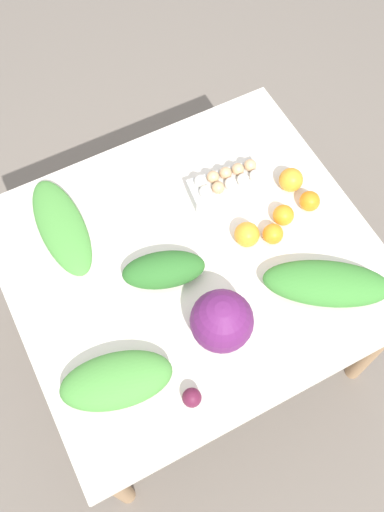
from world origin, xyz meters
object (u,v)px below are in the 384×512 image
egg_carton (228,183)px  orange_1 (310,201)px  beet_root (192,398)px  cabbage_purple (222,321)px  orange_0 (283,215)px  greens_bunch_kale (116,380)px  orange_2 (291,180)px  greens_bunch_chard (62,226)px  greens_bunch_dandelion (327,283)px  orange_4 (273,234)px  orange_3 (247,234)px  greens_bunch_scallion (164,270)px

egg_carton → orange_1: (0.21, -0.18, -0.01)m
beet_root → cabbage_purple: bearing=39.6°
beet_root → orange_0: 0.67m
greens_bunch_kale → orange_2: 0.88m
egg_carton → orange_0: size_ratio=3.90×
cabbage_purple → greens_bunch_chard: 0.62m
greens_bunch_chard → orange_1: size_ratio=5.72×
greens_bunch_dandelion → orange_2: size_ratio=4.79×
cabbage_purple → orange_0: 0.45m
beet_root → greens_bunch_dandelion: bearing=12.2°
cabbage_purple → beet_root: cabbage_purple is taller
greens_bunch_kale → orange_2: bearing=23.8°
orange_2 → orange_4: (-0.16, -0.15, -0.01)m
greens_bunch_kale → orange_0: 0.76m
beet_root → orange_0: orange_0 is taller
orange_2 → orange_3: bearing=-154.4°
greens_bunch_dandelion → orange_2: bearing=73.8°
orange_0 → orange_2: bearing=48.0°
greens_bunch_kale → greens_bunch_dandelion: 0.70m
greens_bunch_dandelion → beet_root: 0.54m
orange_1 → greens_bunch_kale: bearing=-162.6°
cabbage_purple → greens_bunch_kale: 0.34m
greens_bunch_chard → orange_4: bearing=-30.1°
cabbage_purple → greens_bunch_scallion: bearing=105.5°
orange_3 → egg_carton: bearing=78.4°
orange_2 → greens_bunch_scallion: bearing=-168.7°
greens_bunch_scallion → beet_root: size_ratio=4.62×
greens_bunch_scallion → orange_2: bearing=11.3°
egg_carton → orange_1: 0.28m
cabbage_purple → orange_3: cabbage_purple is taller
orange_1 → orange_4: (-0.17, -0.05, -0.00)m
greens_bunch_scallion → orange_4: (0.37, -0.04, -0.01)m
cabbage_purple → orange_2: (0.47, 0.35, -0.05)m
greens_bunch_dandelion → orange_0: (0.02, 0.28, -0.01)m
greens_bunch_dandelion → orange_1: (0.12, 0.28, -0.01)m
cabbage_purple → orange_3: (0.23, 0.24, -0.05)m
egg_carton → orange_0: egg_carton is taller
orange_1 → orange_4: size_ratio=1.01×
orange_2 → egg_carton: bearing=156.3°
orange_3 → beet_root: bearing=-136.4°
greens_bunch_kale → orange_0: bearing=19.4°
orange_1 → orange_2: 0.10m
greens_bunch_chard → orange_3: size_ratio=4.76×
beet_root → orange_4: 0.59m
egg_carton → greens_bunch_scallion: (-0.34, -0.19, 0.00)m
greens_bunch_scallion → greens_bunch_chard: bearing=126.4°
orange_0 → orange_1: (0.11, 0.01, -0.00)m
orange_1 → orange_2: (-0.01, 0.10, 0.01)m
greens_bunch_chard → orange_4: orange_4 is taller
cabbage_purple → orange_4: 0.37m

